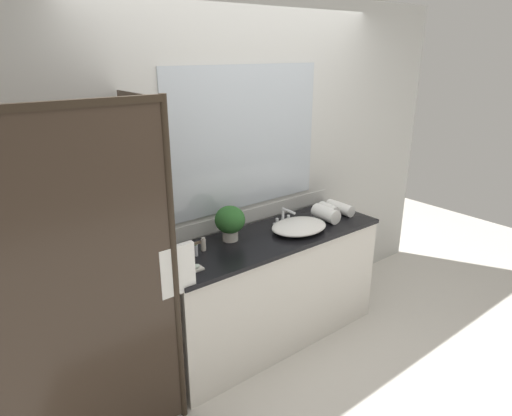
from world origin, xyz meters
TOP-DOWN VIEW (x-y plane):
  - ground_plane at (0.00, 0.00)m, footprint 8.00×8.00m
  - wall_back_with_mirror at (0.00, 0.34)m, footprint 4.40×0.06m
  - vanity_cabinet at (0.00, 0.01)m, footprint 1.80×0.58m
  - shower_enclosure at (-1.28, -0.19)m, footprint 1.20×0.59m
  - sink_basin at (0.22, -0.06)m, footprint 0.46×0.35m
  - faucet at (0.22, 0.12)m, footprint 0.17×0.16m
  - potted_plant at (-0.29, 0.12)m, footprint 0.22×0.22m
  - soap_dish at (-0.73, -0.12)m, footprint 0.10×0.07m
  - amenity_bottle_shampoo at (-0.54, 0.09)m, footprint 0.03×0.03m
  - amenity_bottle_body_wash at (-0.62, 0.05)m, footprint 0.03×0.03m
  - rolled_towel_near_edge at (0.76, 0.01)m, footprint 0.10×0.25m
  - rolled_towel_middle at (0.65, 0.04)m, footprint 0.12×0.19m
  - rolled_towel_far_edge at (0.54, -0.03)m, footprint 0.12×0.23m

SIDE VIEW (x-z plane):
  - ground_plane at x=0.00m, z-range 0.00..0.00m
  - vanity_cabinet at x=0.00m, z-range 0.00..0.90m
  - soap_dish at x=-0.73m, z-range 0.90..0.93m
  - sink_basin at x=0.22m, z-range 0.90..0.97m
  - amenity_bottle_body_wash at x=-0.62m, z-range 0.90..0.99m
  - amenity_bottle_shampoo at x=-0.54m, z-range 0.90..0.99m
  - faucet at x=0.22m, z-range 0.88..1.01m
  - rolled_towel_near_edge at x=0.76m, z-range 0.90..0.99m
  - rolled_towel_middle at x=0.65m, z-range 0.90..1.00m
  - rolled_towel_far_edge at x=0.54m, z-range 0.90..1.01m
  - shower_enclosure at x=-1.28m, z-range 0.03..2.03m
  - potted_plant at x=-0.29m, z-range 0.92..1.18m
  - wall_back_with_mirror at x=0.00m, z-range 0.01..2.61m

